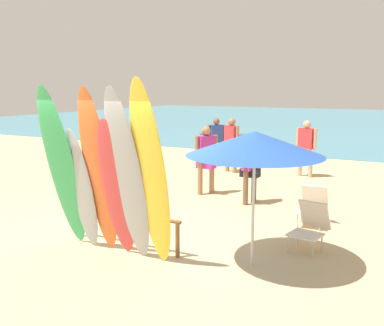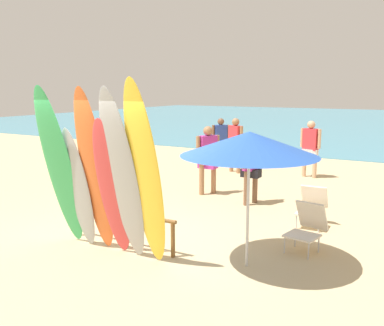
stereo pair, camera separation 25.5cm
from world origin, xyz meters
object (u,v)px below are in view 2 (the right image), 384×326
beachgoer_by_water (310,145)px  beach_chair_red (307,225)px  surfboard_orange_2 (94,172)px  beach_chair_blue (312,205)px  beachgoer_strolling (221,139)px  surfboard_green_0 (60,168)px  distant_boat (233,135)px  beachgoer_midbeach (208,155)px  surfboard_rack (121,219)px  beachgoer_near_rack (251,164)px  surfboard_grey_4 (123,177)px  beachgoer_photographing (235,141)px  surfboard_grey_1 (79,189)px  surfboard_yellow_5 (145,175)px  surfboard_red_3 (112,189)px  beach_umbrella (249,144)px

beachgoer_by_water → beach_chair_red: beachgoer_by_water is taller
surfboard_orange_2 → beach_chair_blue: 4.29m
beachgoer_by_water → beachgoer_strolling: beachgoer_by_water is taller
surfboard_green_0 → distant_boat: surfboard_green_0 is taller
beachgoer_by_water → beachgoer_midbeach: size_ratio=0.99×
surfboard_rack → beachgoer_near_rack: beachgoer_near_rack is taller
distant_boat → beachgoer_by_water: bearing=-53.9°
surfboard_rack → surfboard_grey_4: 1.15m
distant_boat → surfboard_orange_2: bearing=-73.4°
beachgoer_photographing → surfboard_grey_4: bearing=-53.7°
surfboard_grey_1 → beachgoer_by_water: bearing=82.5°
beachgoer_strolling → surfboard_green_0: bearing=51.9°
beachgoer_near_rack → beachgoer_strolling: beachgoer_strolling is taller
beachgoer_by_water → beachgoer_midbeach: 3.78m
surfboard_orange_2 → distant_boat: (-4.92, 16.55, -1.25)m
beachgoer_by_water → beachgoer_midbeach: beachgoer_midbeach is taller
surfboard_grey_1 → surfboard_green_0: bearing=-150.9°
surfboard_orange_2 → beach_chair_blue: bearing=45.1°
surfboard_grey_1 → beach_chair_blue: surfboard_grey_1 is taller
surfboard_rack → surfboard_green_0: bearing=-146.2°
surfboard_yellow_5 → beach_chair_red: (1.91, 1.91, -0.99)m
surfboard_red_3 → surfboard_grey_1: bearing=170.3°
surfboard_green_0 → beachgoer_near_rack: size_ratio=1.71×
surfboard_green_0 → surfboard_grey_1: surfboard_green_0 is taller
surfboard_red_3 → beachgoer_near_rack: 4.16m
surfboard_red_3 → beachgoer_near_rack: size_ratio=1.41×
beachgoer_photographing → beach_chair_red: size_ratio=2.14×
surfboard_orange_2 → surfboard_grey_4: size_ratio=0.99×
surfboard_grey_1 → beach_umbrella: 2.94m
beachgoer_strolling → beach_chair_red: (4.63, -6.30, -0.53)m
surfboard_yellow_5 → beachgoer_strolling: surfboard_yellow_5 is taller
surfboard_grey_1 → beach_umbrella: (2.73, 0.68, 0.84)m
surfboard_yellow_5 → surfboard_grey_1: bearing=177.0°
beachgoer_strolling → beach_chair_blue: 6.62m
distant_boat → surfboard_green_0: bearing=-75.7°
beachgoer_near_rack → beachgoer_strolling: 4.88m
surfboard_grey_4 → surfboard_grey_1: bearing=178.0°
surfboard_rack → surfboard_red_3: bearing=-65.3°
surfboard_grey_4 → beachgoer_by_water: size_ratio=1.63×
surfboard_orange_2 → distant_boat: size_ratio=0.87×
beach_umbrella → surfboard_green_0: bearing=-165.1°
beachgoer_midbeach → beachgoer_near_rack: bearing=108.1°
beachgoer_by_water → beach_umbrella: (0.88, -7.09, 0.89)m
beachgoer_strolling → distant_boat: bearing=-113.9°
surfboard_red_3 → beachgoer_midbeach: bearing=92.0°
surfboard_rack → beachgoer_strolling: bearing=103.3°
beachgoer_by_water → surfboard_grey_4: bearing=96.0°
surfboard_grey_4 → surfboard_yellow_5: bearing=5.4°
surfboard_green_0 → surfboard_yellow_5: size_ratio=0.98×
beachgoer_midbeach → beachgoer_strolling: bearing=-125.6°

